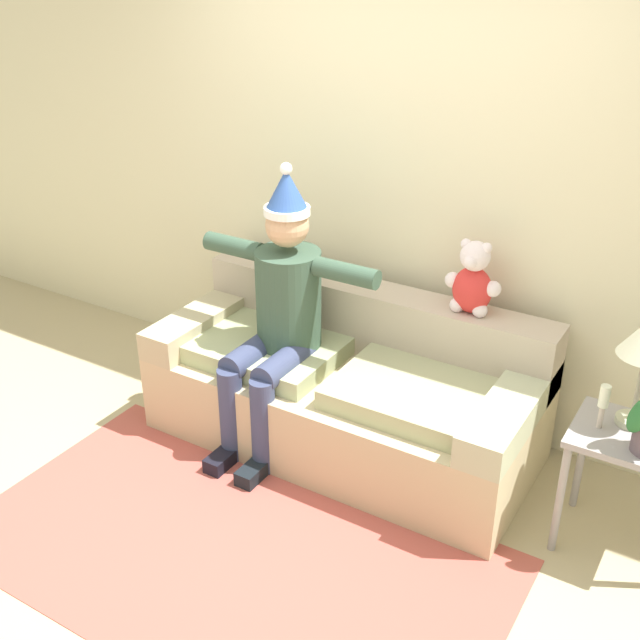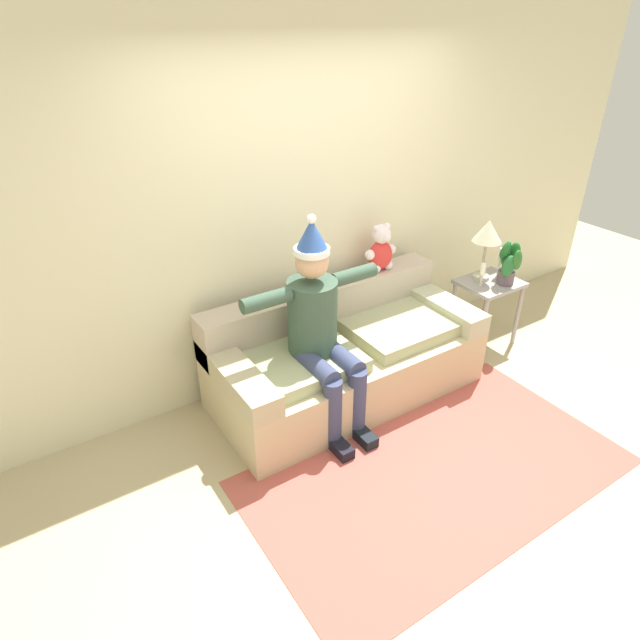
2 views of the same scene
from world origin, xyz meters
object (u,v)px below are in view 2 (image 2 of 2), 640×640
object	(u,v)px
table_lamp	(488,234)
candle_tall	(483,272)
couch	(344,356)
side_table	(488,293)
candle_short	(501,258)
teddy_bear	(381,250)
person_seated	(320,326)
potted_plant	(509,264)

from	to	relation	value
table_lamp	candle_tall	xyz separation A→B (m)	(-0.11, -0.10, -0.27)
couch	table_lamp	size ratio (longest dim) A/B	3.90
side_table	candle_short	world-z (taller)	candle_short
couch	teddy_bear	world-z (taller)	teddy_bear
person_seated	couch	bearing A→B (deg)	26.55
teddy_bear	candle_short	distance (m)	1.11
teddy_bear	potted_plant	distance (m)	1.10
teddy_bear	table_lamp	xyz separation A→B (m)	(0.87, -0.29, 0.04)
candle_short	teddy_bear	bearing A→B (deg)	162.06
teddy_bear	couch	bearing A→B (deg)	-152.39
person_seated	candle_tall	bearing A→B (deg)	1.61
table_lamp	candle_short	world-z (taller)	table_lamp
candle_tall	teddy_bear	bearing A→B (deg)	152.48
couch	candle_short	world-z (taller)	candle_short
potted_plant	side_table	bearing A→B (deg)	126.99
side_table	candle_short	distance (m)	0.31
side_table	candle_tall	world-z (taller)	candle_tall
side_table	candle_short	xyz separation A→B (m)	(0.14, 0.04, 0.28)
side_table	candle_short	size ratio (longest dim) A/B	2.34
candle_short	table_lamp	bearing A→B (deg)	165.46
person_seated	table_lamp	xyz separation A→B (m)	(1.73, 0.15, 0.24)
person_seated	potted_plant	size ratio (longest dim) A/B	3.73
couch	side_table	distance (m)	1.45
side_table	table_lamp	size ratio (longest dim) A/B	1.15
teddy_bear	person_seated	bearing A→B (deg)	-152.78
couch	person_seated	bearing A→B (deg)	-153.45
side_table	potted_plant	size ratio (longest dim) A/B	1.48
couch	table_lamp	distance (m)	1.57
teddy_bear	table_lamp	bearing A→B (deg)	-18.57
potted_plant	candle_short	bearing A→B (deg)	64.95
person_seated	candle_short	size ratio (longest dim) A/B	5.92
candle_short	person_seated	bearing A→B (deg)	-176.81
table_lamp	candle_short	distance (m)	0.29
couch	table_lamp	xyz separation A→B (m)	(1.41, -0.01, 0.68)
candle_tall	candle_short	size ratio (longest dim) A/B	0.81
person_seated	teddy_bear	bearing A→B (deg)	27.22
person_seated	table_lamp	world-z (taller)	person_seated
potted_plant	candle_tall	xyz separation A→B (m)	(-0.21, 0.08, -0.05)
table_lamp	couch	bearing A→B (deg)	179.52
table_lamp	potted_plant	xyz separation A→B (m)	(0.10, -0.18, -0.22)
couch	candle_short	distance (m)	1.64
side_table	candle_tall	bearing A→B (deg)	-171.80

